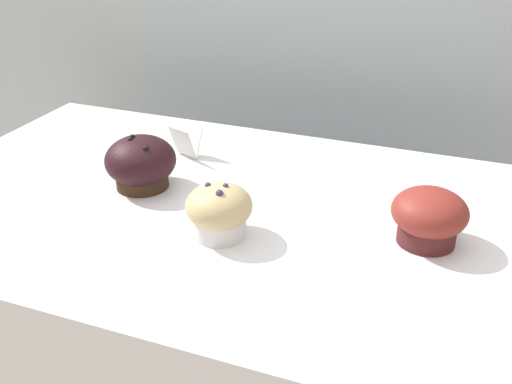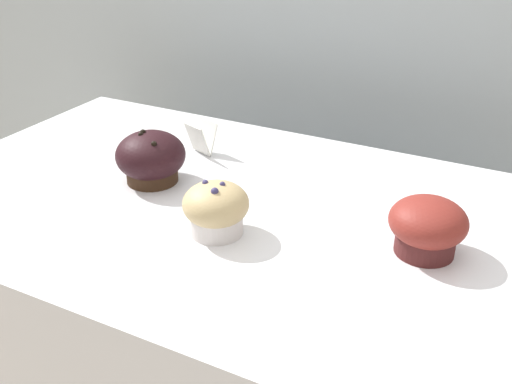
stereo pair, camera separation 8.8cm
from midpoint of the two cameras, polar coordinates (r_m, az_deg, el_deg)
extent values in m
cube|color=#A8B2B7|center=(1.47, 3.71, 9.98)|extent=(3.20, 0.10, 1.80)
cylinder|color=#4C1E1D|center=(0.86, 13.26, -3.18)|extent=(0.08, 0.08, 0.05)
ellipsoid|color=maroon|center=(0.85, 13.43, -1.76)|extent=(0.11, 0.11, 0.06)
cylinder|color=silver|center=(0.86, -6.46, -2.78)|extent=(0.08, 0.08, 0.05)
ellipsoid|color=tan|center=(0.84, -6.54, -1.40)|extent=(0.10, 0.10, 0.06)
sphere|color=navy|center=(0.82, -6.60, -0.22)|extent=(0.01, 0.01, 0.01)
sphere|color=navy|center=(0.84, -7.62, 0.56)|extent=(0.01, 0.01, 0.01)
sphere|color=navy|center=(0.83, -5.96, 0.49)|extent=(0.01, 0.01, 0.01)
cylinder|color=#332013|center=(1.01, -13.29, 1.69)|extent=(0.09, 0.09, 0.05)
ellipsoid|color=black|center=(1.00, -13.44, 2.92)|extent=(0.12, 0.12, 0.08)
sphere|color=black|center=(0.98, -14.52, 4.72)|extent=(0.01, 0.01, 0.01)
sphere|color=black|center=(0.99, -14.24, 5.01)|extent=(0.01, 0.01, 0.01)
sphere|color=black|center=(0.96, -13.06, 3.98)|extent=(0.01, 0.01, 0.01)
cube|color=white|center=(1.11, -8.54, 4.97)|extent=(0.05, 0.04, 0.06)
cube|color=silver|center=(1.10, -9.32, 4.66)|extent=(0.05, 0.04, 0.06)
camera|label=1|loc=(0.04, -92.86, -1.49)|focal=42.00mm
camera|label=2|loc=(0.04, 87.14, 1.49)|focal=42.00mm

